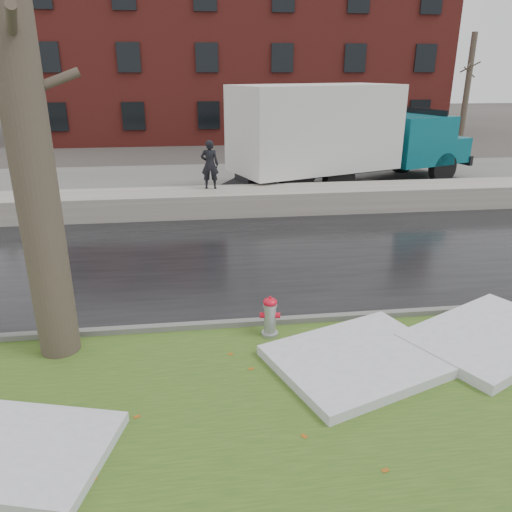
{
  "coord_description": "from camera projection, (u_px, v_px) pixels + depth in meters",
  "views": [
    {
      "loc": [
        -1.31,
        -6.96,
        4.38
      ],
      "look_at": [
        -0.17,
        1.97,
        1.0
      ],
      "focal_mm": 35.0,
      "sensor_mm": 36.0,
      "label": 1
    }
  ],
  "objects": [
    {
      "name": "ground",
      "position": [
        281.0,
        355.0,
        8.16
      ],
      "size": [
        120.0,
        120.0,
        0.0
      ],
      "primitive_type": "plane",
      "color": "#47423D",
      "rests_on": "ground"
    },
    {
      "name": "verge",
      "position": [
        297.0,
        401.0,
        6.99
      ],
      "size": [
        60.0,
        4.5,
        0.04
      ],
      "primitive_type": "cube",
      "color": "#2F501A",
      "rests_on": "ground"
    },
    {
      "name": "road",
      "position": [
        250.0,
        257.0,
        12.33
      ],
      "size": [
        60.0,
        7.0,
        0.03
      ],
      "primitive_type": "cube",
      "color": "black",
      "rests_on": "ground"
    },
    {
      "name": "parking_lot",
      "position": [
        226.0,
        184.0,
        20.22
      ],
      "size": [
        60.0,
        9.0,
        0.03
      ],
      "primitive_type": "cube",
      "color": "slate",
      "rests_on": "ground"
    },
    {
      "name": "curb",
      "position": [
        272.0,
        322.0,
        9.06
      ],
      "size": [
        60.0,
        0.15,
        0.14
      ],
      "primitive_type": "cube",
      "color": "slate",
      "rests_on": "ground"
    },
    {
      "name": "snowbank",
      "position": [
        235.0,
        201.0,
        16.1
      ],
      "size": [
        60.0,
        1.6,
        0.75
      ],
      "primitive_type": "cube",
      "color": "#A29E94",
      "rests_on": "ground"
    },
    {
      "name": "brick_building",
      "position": [
        236.0,
        60.0,
        34.5
      ],
      "size": [
        26.0,
        12.0,
        10.0
      ],
      "primitive_type": "cube",
      "color": "maroon",
      "rests_on": "ground"
    },
    {
      "name": "bg_tree_center",
      "position": [
        111.0,
        87.0,
        30.42
      ],
      "size": [
        1.4,
        1.62,
        6.5
      ],
      "color": "brown",
      "rests_on": "ground"
    },
    {
      "name": "bg_tree_right",
      "position": [
        467.0,
        87.0,
        31.18
      ],
      "size": [
        1.4,
        1.62,
        6.5
      ],
      "color": "brown",
      "rests_on": "ground"
    },
    {
      "name": "fire_hydrant",
      "position": [
        270.0,
        314.0,
        8.56
      ],
      "size": [
        0.36,
        0.32,
        0.73
      ],
      "rotation": [
        0.0,
        0.0,
        -0.15
      ],
      "color": "#9B9EA3",
      "rests_on": "verge"
    },
    {
      "name": "tree",
      "position": [
        22.0,
        100.0,
        6.86
      ],
      "size": [
        1.6,
        1.87,
        7.82
      ],
      "rotation": [
        0.0,
        0.0,
        -0.1
      ],
      "color": "brown",
      "rests_on": "verge"
    },
    {
      "name": "box_truck",
      "position": [
        342.0,
        134.0,
        18.95
      ],
      "size": [
        11.57,
        5.85,
        3.88
      ],
      "rotation": [
        0.0,
        0.0,
        0.34
      ],
      "color": "black",
      "rests_on": "ground"
    },
    {
      "name": "worker",
      "position": [
        210.0,
        164.0,
        15.91
      ],
      "size": [
        0.61,
        0.44,
        1.55
      ],
      "primitive_type": "imported",
      "rotation": [
        0.0,
        0.0,
        3.02
      ],
      "color": "black",
      "rests_on": "snowbank"
    },
    {
      "name": "snow_patch_near",
      "position": [
        360.0,
        359.0,
        7.81
      ],
      "size": [
        3.14,
        2.78,
        0.16
      ],
      "primitive_type": "cube",
      "rotation": [
        0.0,
        0.0,
        0.36
      ],
      "color": "silver",
      "rests_on": "verge"
    },
    {
      "name": "snow_patch_far",
      "position": [
        15.0,
        451.0,
        5.94
      ],
      "size": [
        2.55,
        2.13,
        0.14
      ],
      "primitive_type": "cube",
      "rotation": [
        0.0,
        0.0,
        -0.27
      ],
      "color": "silver",
      "rests_on": "verge"
    },
    {
      "name": "snow_patch_side",
      "position": [
        491.0,
        337.0,
        8.44
      ],
      "size": [
        3.31,
        2.88,
        0.18
      ],
      "primitive_type": "cube",
      "rotation": [
        0.0,
        0.0,
        0.47
      ],
      "color": "silver",
      "rests_on": "verge"
    }
  ]
}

